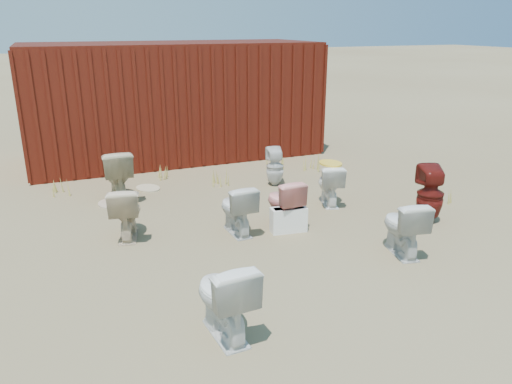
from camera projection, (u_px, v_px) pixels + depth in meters
name	position (u px, v px, depth m)	size (l,w,h in m)	color
ground	(273.00, 245.00, 6.57)	(100.00, 100.00, 0.00)	brown
shipping_container	(174.00, 100.00, 10.74)	(6.00, 2.40, 2.40)	#4E0D0D
toilet_front_a	(224.00, 297.00, 4.56)	(0.44, 0.77, 0.79)	white
toilet_front_pink	(284.00, 202.00, 7.09)	(0.40, 0.69, 0.71)	pink
toilet_front_c	(237.00, 209.00, 6.85)	(0.40, 0.70, 0.71)	silver
toilet_front_maroon	(430.00, 194.00, 7.22)	(0.38, 0.39, 0.85)	#5F1510
toilet_front_e	(403.00, 227.00, 6.22)	(0.41, 0.71, 0.73)	silver
toilet_back_beige_left	(117.00, 175.00, 8.15)	(0.47, 0.83, 0.85)	#BFB18C
toilet_back_beige_right	(126.00, 212.00, 6.71)	(0.41, 0.72, 0.73)	beige
toilet_back_yellowlid	(330.00, 184.00, 7.96)	(0.37, 0.66, 0.67)	white
toilet_back_e	(275.00, 167.00, 8.90)	(0.31, 0.32, 0.69)	silver
yellow_lid	(331.00, 163.00, 7.85)	(0.34, 0.42, 0.03)	yellow
loose_tank	(289.00, 220.00, 6.95)	(0.50, 0.20, 0.35)	white
loose_lid_near	(148.00, 188.00, 8.80)	(0.38, 0.49, 0.02)	#C2B48D
loose_lid_far	(110.00, 204.00, 8.05)	(0.36, 0.47, 0.02)	tan
weed_clump_a	(61.00, 186.00, 8.50)	(0.36, 0.36, 0.27)	#AFA046
weed_clump_b	(219.00, 176.00, 8.99)	(0.32, 0.32, 0.32)	#AFA046
weed_clump_c	(312.00, 163.00, 9.85)	(0.36, 0.36, 0.29)	#AFA046
weed_clump_d	(167.00, 172.00, 9.38)	(0.30, 0.30, 0.24)	#AFA046
weed_clump_e	(273.00, 161.00, 10.02)	(0.34, 0.34, 0.29)	#AFA046
weed_clump_f	(447.00, 193.00, 8.16)	(0.28, 0.28, 0.27)	#AFA046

